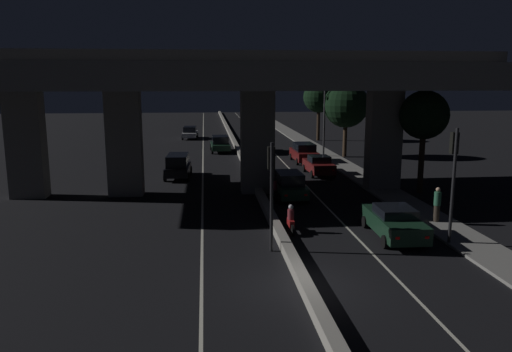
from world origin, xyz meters
name	(u,v)px	position (x,y,z in m)	size (l,w,h in m)	color
ground_plane	(303,286)	(0.00, 0.00, 0.00)	(200.00, 200.00, 0.00)	black
lane_line_left_inner	(203,152)	(-3.61, 35.00, 0.00)	(0.12, 126.00, 0.00)	beige
lane_line_right_inner	(272,151)	(3.61, 35.00, 0.00)	(0.12, 126.00, 0.00)	beige
median_divider	(238,149)	(0.00, 35.00, 0.21)	(0.45, 126.00, 0.43)	gray
sidewalk_right	(333,160)	(8.40, 28.00, 0.07)	(2.23, 126.00, 0.13)	gray
elevated_overpass	(251,84)	(-0.42, 15.46, 7.00)	(33.07, 11.36, 9.12)	slate
traffic_light_left_of_median	(271,177)	(-0.63, 3.88, 3.22)	(0.30, 0.49, 4.72)	black
traffic_light_right_of_median	(453,166)	(7.39, 3.88, 3.57)	(0.30, 0.49, 5.25)	black
street_lamp	(321,113)	(7.57, 29.96, 4.22)	(2.28, 0.32, 7.03)	#2D2D30
car_dark_green_lead	(394,221)	(5.33, 5.14, 0.76)	(2.11, 4.80, 1.48)	black
car_dark_green_second	(289,185)	(1.76, 13.29, 0.87)	(1.90, 4.14, 1.68)	black
car_dark_red_third	(319,165)	(5.42, 21.07, 0.75)	(1.94, 4.15, 1.50)	#591414
car_dark_red_fourth	(304,152)	(5.48, 27.20, 0.88)	(2.06, 4.55, 1.72)	#591414
car_dark_blue_fifth	(259,143)	(2.11, 33.90, 0.99)	(1.96, 4.75, 1.91)	#141938
car_black_lead_oncoming	(178,165)	(-5.45, 20.87, 0.95)	(2.01, 4.30, 1.79)	black
car_dark_green_second_oncoming	(220,144)	(-1.83, 34.55, 0.87)	(2.08, 4.26, 1.66)	black
car_white_third_oncoming	(190,132)	(-5.25, 46.94, 0.80)	(2.03, 4.22, 1.54)	silver
motorcycle_red_filtering_near	(291,220)	(0.67, 6.37, 0.60)	(0.32, 1.70, 1.39)	black
motorcycle_black_filtering_mid	(274,191)	(0.78, 12.90, 0.63)	(0.33, 1.83, 1.48)	black
pedestrian_on_sidewalk	(437,204)	(8.35, 7.05, 1.03)	(0.35, 0.35, 1.79)	#2D261E
roadside_tree_kerbside_near	(424,116)	(10.57, 14.12, 5.03)	(3.13, 3.13, 6.65)	#2D2116
roadside_tree_kerbside_mid	(346,105)	(10.03, 30.09, 4.93)	(4.29, 4.29, 7.09)	#38281C
roadside_tree_kerbside_far	(319,97)	(10.47, 43.46, 5.25)	(3.81, 3.81, 7.20)	#2D2116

